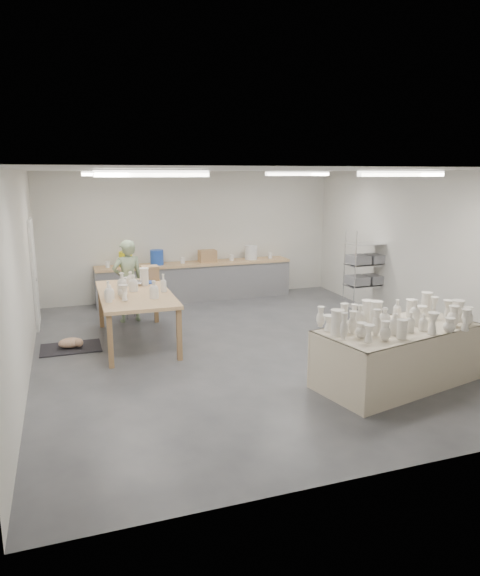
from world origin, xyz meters
name	(u,v)px	position (x,y,z in m)	size (l,w,h in m)	color
room	(241,229)	(-0.11, 0.08, 2.06)	(8.00, 8.02, 3.00)	#424449
back_counter	(195,280)	(-0.01, 3.68, 0.49)	(4.60, 0.60, 1.24)	tan
wire_shelf	(367,271)	(3.20, 1.40, 0.92)	(0.88, 0.48, 1.80)	silver
drying_table	(397,353)	(1.48, -2.11, 0.46)	(2.54, 1.62, 1.20)	olive
work_table	(136,292)	(-1.75, 1.04, 0.90)	(1.24, 2.44, 1.28)	tan
rug	(71,348)	(-2.90, 0.98, 0.01)	(1.00, 0.70, 0.02)	black
cat	(72,343)	(-2.88, 0.96, 0.11)	(0.44, 0.33, 0.17)	white
potter	(128,281)	(-1.72, 2.35, 0.84)	(0.61, 0.40, 1.67)	gray
red_stool	(128,304)	(-1.72, 2.62, 0.30)	(0.45, 0.45, 0.33)	#A4171F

